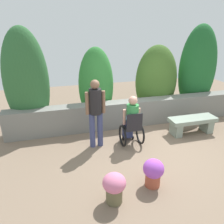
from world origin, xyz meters
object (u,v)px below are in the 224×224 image
at_px(stone_bench, 192,123).
at_px(flower_pot_purple_near, 114,186).
at_px(person_in_wheelchair, 131,122).
at_px(person_standing_companion, 96,110).
at_px(flower_pot_terracotta_by_wall, 153,172).

xyz_separation_m(stone_bench, flower_pot_purple_near, (-2.86, -1.96, 0.02)).
xyz_separation_m(person_in_wheelchair, flower_pot_purple_near, (-0.97, -1.84, -0.29)).
bearing_deg(person_standing_companion, stone_bench, 8.31).
bearing_deg(stone_bench, person_in_wheelchair, 179.68).
height_order(person_standing_companion, flower_pot_purple_near, person_standing_companion).
distance_m(flower_pot_purple_near, flower_pot_terracotta_by_wall, 0.86).
distance_m(stone_bench, person_in_wheelchair, 1.92).
bearing_deg(stone_bench, flower_pot_purple_near, -149.45).
xyz_separation_m(person_standing_companion, flower_pot_purple_near, (-0.08, -1.97, -0.68)).
bearing_deg(person_standing_companion, person_in_wheelchair, 0.56).
height_order(stone_bench, person_standing_companion, person_standing_companion).
relative_size(stone_bench, flower_pot_purple_near, 2.36).
height_order(person_in_wheelchair, flower_pot_terracotta_by_wall, person_in_wheelchair).
height_order(stone_bench, flower_pot_terracotta_by_wall, flower_pot_terracotta_by_wall).
xyz_separation_m(person_standing_companion, flower_pot_terracotta_by_wall, (0.76, -1.76, -0.69)).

